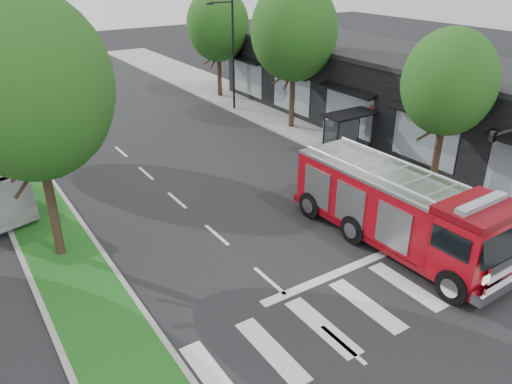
% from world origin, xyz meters
% --- Properties ---
extents(ground, '(140.00, 140.00, 0.00)m').
position_xyz_m(ground, '(0.00, 0.00, 0.00)').
color(ground, black).
rests_on(ground, ground).
extents(sidewalk_right, '(5.00, 80.00, 0.15)m').
position_xyz_m(sidewalk_right, '(12.50, 10.00, 0.07)').
color(sidewalk_right, gray).
rests_on(sidewalk_right, ground).
extents(median, '(3.00, 50.00, 0.15)m').
position_xyz_m(median, '(-6.00, 18.00, 0.08)').
color(median, gray).
rests_on(median, ground).
extents(storefront_row, '(8.00, 30.00, 5.00)m').
position_xyz_m(storefront_row, '(17.00, 10.00, 2.50)').
color(storefront_row, black).
rests_on(storefront_row, ground).
extents(bus_shelter, '(3.20, 1.60, 2.61)m').
position_xyz_m(bus_shelter, '(11.20, 8.15, 2.04)').
color(bus_shelter, black).
rests_on(bus_shelter, ground).
extents(tree_right_near, '(4.40, 4.40, 8.05)m').
position_xyz_m(tree_right_near, '(11.50, 2.00, 5.51)').
color(tree_right_near, black).
rests_on(tree_right_near, ground).
extents(tree_right_mid, '(5.60, 5.60, 9.72)m').
position_xyz_m(tree_right_mid, '(11.50, 14.00, 6.49)').
color(tree_right_mid, black).
rests_on(tree_right_mid, ground).
extents(tree_right_far, '(5.00, 5.00, 8.73)m').
position_xyz_m(tree_right_far, '(11.50, 24.00, 5.84)').
color(tree_right_far, black).
rests_on(tree_right_far, ground).
extents(tree_median_near, '(5.80, 5.80, 10.16)m').
position_xyz_m(tree_median_near, '(-6.00, 6.00, 6.81)').
color(tree_median_near, black).
rests_on(tree_median_near, ground).
extents(streetlight_right_far, '(2.11, 0.20, 8.00)m').
position_xyz_m(streetlight_right_far, '(10.35, 20.00, 4.48)').
color(streetlight_right_far, black).
rests_on(streetlight_right_far, ground).
extents(fire_engine, '(3.22, 9.86, 3.40)m').
position_xyz_m(fire_engine, '(5.83, -0.61, 1.63)').
color(fire_engine, '#5D050B').
rests_on(fire_engine, ground).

